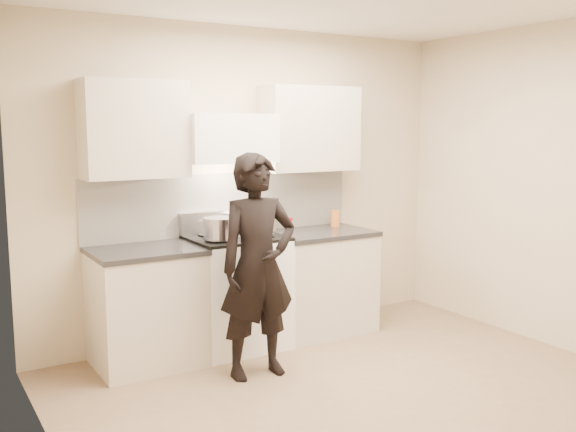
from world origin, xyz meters
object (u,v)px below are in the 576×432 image
Objects in this scene: stove at (237,291)px; person at (258,266)px; wok at (250,220)px; utensil_crock at (270,220)px; counter_right at (319,281)px.

person is at bearing -102.69° from stove.
stove is 0.75m from person.
wok is at bearing 28.88° from stove.
utensil_crock is (0.27, 0.14, -0.04)m from wok.
utensil_crock is 1.09m from person.
counter_right is 2.15× the size of wok.
person is (-0.33, -0.75, -0.23)m from wok.
person reaches higher than stove.
utensil_crock is 0.18× the size of person.
counter_right is 1.22m from person.
person is at bearing -113.99° from wok.
counter_right is at bearing 35.44° from person.
stove is 0.62m from wok.
counter_right is at bearing -9.12° from wok.
wok is 0.26× the size of person.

